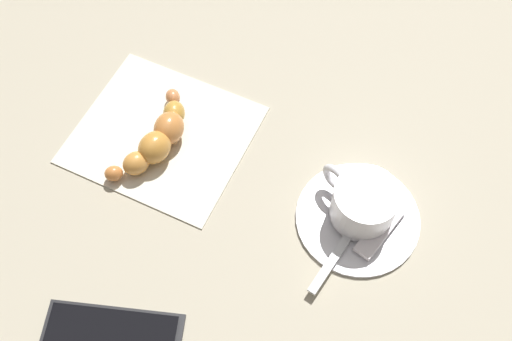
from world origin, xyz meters
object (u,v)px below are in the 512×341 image
Objects in this scene: saucer at (358,218)px; sugar_packet at (380,229)px; napkin at (162,135)px; espresso_cup at (363,202)px; teaspoon at (359,220)px; croissant at (158,138)px.

sugar_packet is at bearing -10.14° from saucer.
saucer is at bearing 2.93° from napkin.
napkin is at bearing 101.86° from sugar_packet.
espresso_cup is (-0.00, 0.00, 0.03)m from saucer.
teaspoon is at bearing -64.62° from saucer.
espresso_cup is at bearing 101.46° from saucer.
espresso_cup is 0.46× the size of napkin.
sugar_packet is at bearing 1.63° from napkin.
teaspoon is (0.00, -0.01, 0.01)m from saucer.
croissant is at bearing 104.88° from sugar_packet.
espresso_cup is at bearing 81.48° from sugar_packet.
sugar_packet is 0.27m from napkin.
napkin is (-0.24, -0.02, -0.03)m from espresso_cup.
espresso_cup is 0.62× the size of teaspoon.
croissant is (-0.23, -0.03, -0.01)m from espresso_cup.
sugar_packet is at bearing -18.75° from espresso_cup.
saucer is 0.03m from espresso_cup.
sugar_packet is at bearing 1.42° from teaspoon.
sugar_packet is (0.03, -0.01, -0.02)m from espresso_cup.
espresso_cup is at bearing 4.03° from napkin.
saucer is 0.69× the size of napkin.
saucer is 0.01m from teaspoon.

